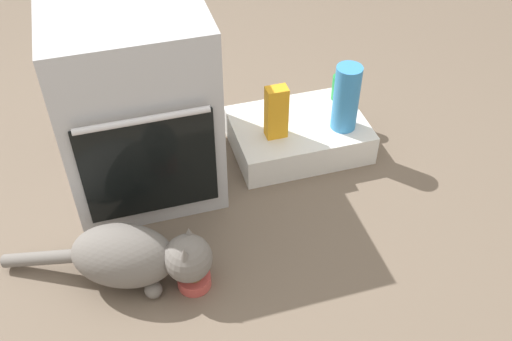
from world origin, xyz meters
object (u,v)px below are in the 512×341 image
object	(u,v)px
water_bottle	(346,98)
juice_carton	(276,112)
cat	(135,256)
pantry_cabinet	(298,135)
soda_can	(339,88)
food_bowl	(194,279)
oven	(136,102)

from	to	relation	value
water_bottle	juice_carton	size ratio (longest dim) A/B	1.25
cat	water_bottle	distance (m)	1.09
pantry_cabinet	water_bottle	distance (m)	0.29
juice_carton	pantry_cabinet	bearing A→B (deg)	23.74
pantry_cabinet	water_bottle	bearing A→B (deg)	-24.99
soda_can	cat	bearing A→B (deg)	-147.19
cat	soda_can	distance (m)	1.23
soda_can	food_bowl	bearing A→B (deg)	-138.67
juice_carton	water_bottle	bearing A→B (deg)	-4.79
water_bottle	oven	bearing A→B (deg)	175.33
oven	water_bottle	world-z (taller)	oven
juice_carton	food_bowl	bearing A→B (deg)	-130.54
oven	juice_carton	distance (m)	0.58
water_bottle	cat	bearing A→B (deg)	-154.46
cat	soda_can	bearing A→B (deg)	55.60
water_bottle	soda_can	distance (m)	0.23
cat	water_bottle	xyz separation A→B (m)	(0.97, 0.46, 0.16)
food_bowl	soda_can	xyz separation A→B (m)	(0.84, 0.74, 0.17)
food_bowl	water_bottle	size ratio (longest dim) A/B	0.40
pantry_cabinet	juice_carton	bearing A→B (deg)	-156.26
juice_carton	soda_can	bearing A→B (deg)	26.04
oven	soda_can	size ratio (longest dim) A/B	6.59
oven	juice_carton	bearing A→B (deg)	-4.61
food_bowl	soda_can	distance (m)	1.14
food_bowl	juice_carton	distance (m)	0.78
food_bowl	pantry_cabinet	bearing A→B (deg)	45.52
water_bottle	soda_can	bearing A→B (deg)	73.39
cat	water_bottle	world-z (taller)	water_bottle
cat	oven	bearing A→B (deg)	100.97
cat	juice_carton	xyz separation A→B (m)	(0.67, 0.49, 0.13)
food_bowl	oven	bearing A→B (deg)	96.93
pantry_cabinet	water_bottle	world-z (taller)	water_bottle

